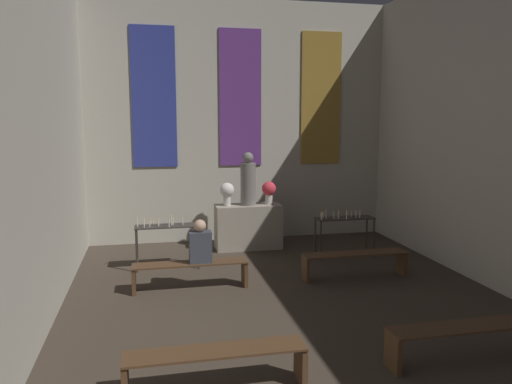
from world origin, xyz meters
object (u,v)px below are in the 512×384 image
at_px(pew_second_left, 216,361).
at_px(pew_back_left, 190,270).
at_px(pew_back_right, 355,260).
at_px(person_seated, 200,244).
at_px(flower_vase_right, 269,190).
at_px(flower_vase_left, 227,192).
at_px(candle_rack_left, 167,232).
at_px(pew_second_right, 466,336).
at_px(altar, 248,227).
at_px(statue, 248,181).
at_px(candle_rack_right, 344,224).

xyz_separation_m(pew_second_left, pew_back_left, (0.00, 3.17, 0.00)).
height_order(pew_back_left, pew_back_right, same).
bearing_deg(pew_back_left, pew_second_left, -90.00).
bearing_deg(person_seated, flower_vase_right, 53.96).
relative_size(flower_vase_left, pew_back_right, 0.26).
distance_m(candle_rack_left, pew_second_right, 5.49).
height_order(pew_back_right, person_seated, person_seated).
relative_size(altar, statue, 1.25).
distance_m(pew_second_right, person_seated, 4.19).
bearing_deg(person_seated, candle_rack_right, 22.79).
xyz_separation_m(altar, flower_vase_left, (-0.46, 0.00, 0.78)).
bearing_deg(pew_back_left, statue, 58.76).
xyz_separation_m(pew_back_right, person_seated, (-2.71, 0.00, 0.43)).
distance_m(candle_rack_right, person_seated, 3.27).
bearing_deg(flower_vase_left, person_seated, -108.91).
bearing_deg(altar, flower_vase_left, 180.00).
xyz_separation_m(candle_rack_left, pew_second_left, (0.32, -4.44, -0.36)).
bearing_deg(pew_back_left, altar, 58.76).
height_order(altar, candle_rack_right, candle_rack_right).
distance_m(altar, pew_back_right, 2.78).
xyz_separation_m(statue, flower_vase_left, (-0.46, -0.00, -0.21)).
distance_m(altar, candle_rack_left, 2.09).
bearing_deg(altar, candle_rack_right, -32.25).
xyz_separation_m(pew_second_left, person_seated, (0.17, 3.17, 0.43)).
distance_m(statue, flower_vase_left, 0.50).
height_order(statue, person_seated, statue).
xyz_separation_m(candle_rack_right, pew_second_right, (-0.31, -4.44, -0.36)).
bearing_deg(person_seated, pew_second_left, -93.06).
height_order(flower_vase_right, pew_back_right, flower_vase_right).
height_order(altar, flower_vase_right, flower_vase_right).
relative_size(flower_vase_left, candle_rack_right, 0.42).
xyz_separation_m(statue, flower_vase_right, (0.46, -0.00, -0.21)).
bearing_deg(statue, flower_vase_left, -180.00).
xyz_separation_m(altar, candle_rack_right, (1.75, -1.10, 0.21)).
bearing_deg(pew_second_right, candle_rack_right, 86.00).
height_order(flower_vase_right, candle_rack_right, flower_vase_right).
bearing_deg(flower_vase_left, altar, 0.00).
bearing_deg(pew_second_right, candle_rack_left, 125.78).
relative_size(pew_second_left, pew_back_right, 1.00).
bearing_deg(candle_rack_left, altar, 32.02).
relative_size(candle_rack_right, pew_second_left, 0.63).
relative_size(flower_vase_right, candle_rack_left, 0.42).
bearing_deg(pew_second_left, flower_vase_left, 79.96).
bearing_deg(person_seated, flower_vase_left, 71.09).
distance_m(flower_vase_right, pew_second_right, 5.71).
relative_size(altar, candle_rack_left, 1.19).
bearing_deg(candle_rack_right, statue, 147.75).
distance_m(flower_vase_left, pew_second_right, 5.93).
relative_size(statue, candle_rack_right, 0.96).
xyz_separation_m(flower_vase_left, pew_back_right, (1.90, -2.37, -0.93)).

